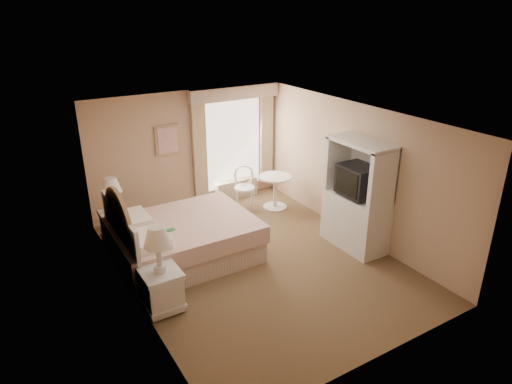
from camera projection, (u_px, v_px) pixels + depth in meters
room at (257, 194)px, 7.35m from camera, size 4.21×5.51×2.51m
window at (235, 140)px, 9.92m from camera, size 2.05×0.22×2.51m
framed_art at (168, 140)px, 9.17m from camera, size 0.52×0.04×0.62m
bed at (178, 240)px, 7.73m from camera, size 2.33×1.83×1.62m
nightstand_near at (161, 280)px, 6.43m from camera, size 0.54×0.54×1.30m
nightstand_far at (115, 218)px, 8.31m from camera, size 0.51×0.51×1.24m
round_table at (275, 187)px, 9.71m from camera, size 0.68×0.68×0.72m
cafe_chair at (244, 184)px, 9.74m from camera, size 0.57×0.57×0.91m
armoire at (357, 204)px, 8.05m from camera, size 0.60×1.19×1.98m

